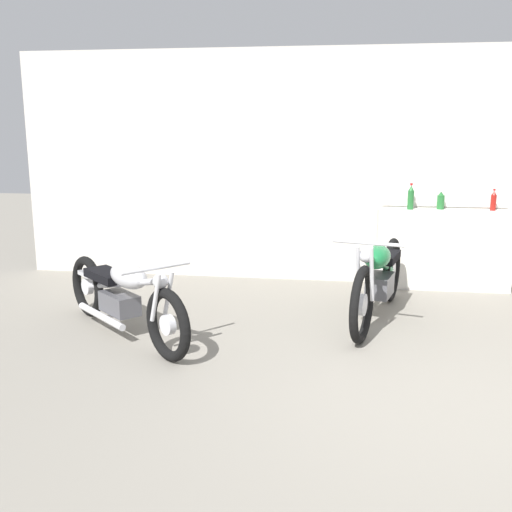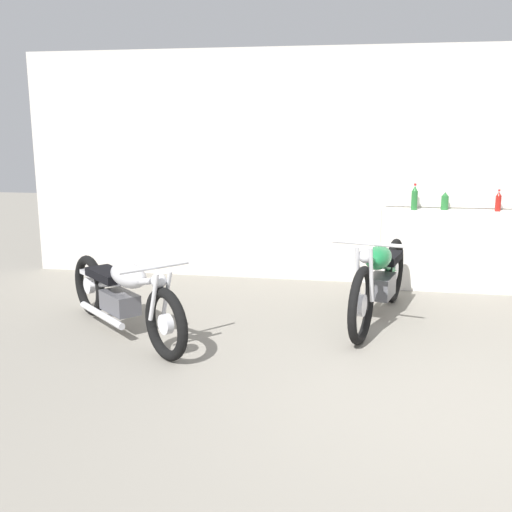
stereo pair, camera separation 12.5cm
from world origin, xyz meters
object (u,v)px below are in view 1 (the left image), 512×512
(bottle_left_center, at_px, (441,201))
(motorcycle_green, at_px, (378,277))
(bottle_leftmost, at_px, (411,198))
(bottle_center, at_px, (493,201))
(motorcycle_silver, at_px, (122,295))

(bottle_left_center, height_order, motorcycle_green, bottle_left_center)
(bottle_leftmost, bearing_deg, bottle_center, 2.69)
(bottle_left_center, distance_m, motorcycle_silver, 3.83)
(bottle_left_center, relative_size, motorcycle_silver, 0.13)
(bottle_center, height_order, motorcycle_green, bottle_center)
(bottle_left_center, xyz_separation_m, bottle_center, (0.58, -0.02, 0.01))
(motorcycle_silver, xyz_separation_m, motorcycle_green, (2.33, 0.83, 0.04))
(motorcycle_silver, height_order, motorcycle_green, motorcycle_green)
(bottle_left_center, bearing_deg, bottle_center, -2.42)
(bottle_leftmost, height_order, motorcycle_green, bottle_leftmost)
(bottle_left_center, distance_m, bottle_center, 0.58)
(bottle_leftmost, height_order, bottle_left_center, bottle_leftmost)
(motorcycle_green, bearing_deg, motorcycle_silver, -160.46)
(bottle_center, distance_m, motorcycle_green, 1.98)
(motorcycle_silver, bearing_deg, bottle_left_center, 35.17)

